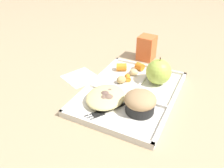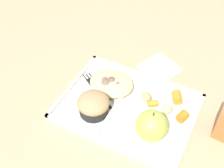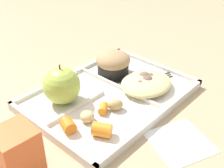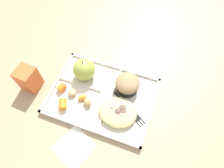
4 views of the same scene
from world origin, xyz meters
name	(u,v)px [view 2 (image 2 of 4)]	position (x,y,z in m)	size (l,w,h in m)	color
ground	(128,109)	(0.00, 0.00, 0.00)	(6.00, 6.00, 0.00)	tan
lunch_tray	(128,108)	(0.00, 0.00, 0.01)	(0.37, 0.27, 0.02)	silver
green_apple	(152,126)	(-0.09, 0.06, 0.05)	(0.08, 0.08, 0.09)	#A8C14C
bran_muffin	(94,105)	(0.08, 0.06, 0.04)	(0.09, 0.09, 0.06)	black
carrot_slice_back	(153,103)	(-0.06, -0.04, 0.02)	(0.02, 0.02, 0.03)	orange
carrot_slice_small	(177,97)	(-0.12, -0.08, 0.02)	(0.03, 0.03, 0.04)	orange
carrot_slice_edge	(182,117)	(-0.15, -0.03, 0.02)	(0.03, 0.03, 0.03)	orange
potato_chunk_small	(146,97)	(-0.04, -0.05, 0.02)	(0.03, 0.03, 0.03)	tan
potato_chunk_large	(167,109)	(-0.10, -0.03, 0.02)	(0.03, 0.03, 0.02)	tan
egg_noodle_pile	(111,83)	(0.08, -0.05, 0.03)	(0.13, 0.11, 0.03)	#D6C684
meatball_back	(106,85)	(0.09, -0.03, 0.03)	(0.03, 0.03, 0.03)	#755B4C
meatball_side	(105,82)	(0.09, -0.04, 0.03)	(0.03, 0.03, 0.03)	#755B4C
meatball_front	(111,82)	(0.08, -0.05, 0.03)	(0.03, 0.03, 0.03)	brown
meatball_center	(117,86)	(0.06, -0.05, 0.03)	(0.03, 0.03, 0.03)	#755B4C
plastic_fork	(96,87)	(0.12, -0.02, 0.01)	(0.14, 0.10, 0.00)	black
paper_napkin	(159,68)	(-0.02, -0.20, 0.00)	(0.11, 0.11, 0.00)	white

